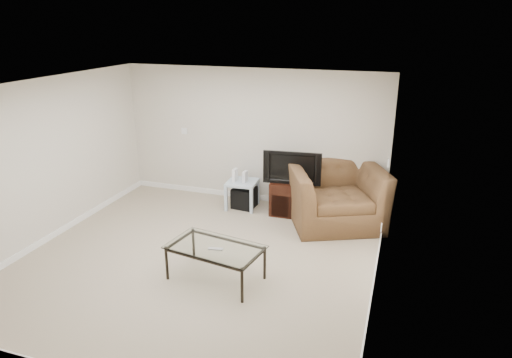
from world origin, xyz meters
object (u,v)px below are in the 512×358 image
(subwoofer, at_px, (244,198))
(coffee_table, at_px, (216,263))
(tv_stand, at_px, (292,198))
(recliner, at_px, (336,186))
(television, at_px, (293,166))
(side_table, at_px, (242,194))

(subwoofer, bearing_deg, coffee_table, -78.95)
(tv_stand, distance_m, recliner, 0.88)
(coffee_table, bearing_deg, television, 79.69)
(subwoofer, xyz_separation_m, recliner, (1.71, -0.17, 0.49))
(television, relative_size, recliner, 0.61)
(subwoofer, height_order, coffee_table, coffee_table)
(television, relative_size, side_table, 1.75)
(tv_stand, bearing_deg, coffee_table, -101.81)
(television, bearing_deg, coffee_table, -106.25)
(coffee_table, bearing_deg, recliner, 61.91)
(tv_stand, xyz_separation_m, coffee_table, (-0.44, -2.44, -0.06))
(side_table, bearing_deg, subwoofer, 37.61)
(side_table, height_order, recliner, recliner)
(television, bearing_deg, side_table, 172.21)
(tv_stand, relative_size, television, 0.79)
(television, xyz_separation_m, subwoofer, (-0.92, 0.05, -0.72))
(subwoofer, bearing_deg, side_table, -142.39)
(tv_stand, xyz_separation_m, television, (0.00, -0.03, 0.60))
(television, distance_m, side_table, 1.15)
(television, distance_m, coffee_table, 2.54)
(recliner, height_order, coffee_table, recliner)
(tv_stand, bearing_deg, side_table, 178.35)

